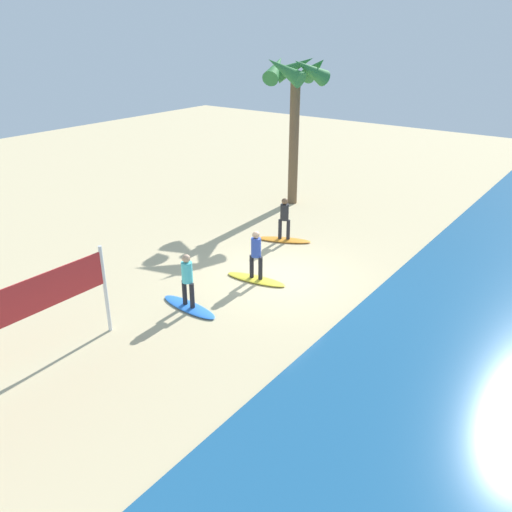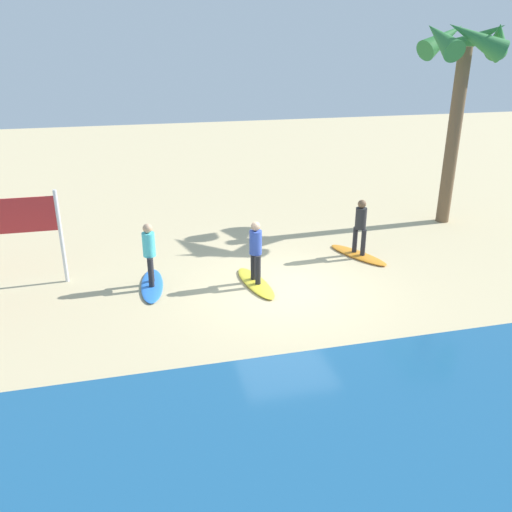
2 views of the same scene
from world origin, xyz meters
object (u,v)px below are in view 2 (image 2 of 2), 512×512
object	(u,v)px
surfer_blue	(149,250)
palm_tree	(464,60)
surfboard_orange	(358,255)
surfboard_blue	(152,285)
surfer_yellow	(256,248)
surfer_orange	(361,223)
surfboard_yellow	(256,283)

from	to	relation	value
surfer_blue	palm_tree	size ratio (longest dim) A/B	0.24
surfboard_orange	surfboard_blue	world-z (taller)	same
surfboard_orange	surfer_yellow	size ratio (longest dim) A/B	1.28
surfer_orange	surfboard_yellow	bearing A→B (deg)	19.10
surfboard_orange	surfer_blue	xyz separation A→B (m)	(6.07, 0.68, 0.99)
surfer_orange	surfer_yellow	size ratio (longest dim) A/B	1.00
surfboard_blue	surfer_blue	xyz separation A→B (m)	(0.00, 0.00, 0.99)
surfboard_yellow	surfer_yellow	distance (m)	0.99
surfer_orange	palm_tree	size ratio (longest dim) A/B	0.24
surfer_yellow	surfboard_blue	bearing A→B (deg)	-10.68
surfboard_orange	surfer_orange	xyz separation A→B (m)	(0.00, 0.00, 0.99)
surfboard_orange	surfer_yellow	distance (m)	3.75
surfer_blue	palm_tree	xyz separation A→B (m)	(-10.31, -3.04, 4.34)
surfer_yellow	surfer_orange	bearing A→B (deg)	-160.90
surfer_yellow	palm_tree	distance (m)	9.49
surfboard_yellow	palm_tree	xyz separation A→B (m)	(-7.66, -3.54, 5.33)
surfer_orange	surfer_blue	size ratio (longest dim) A/B	1.00
surfboard_orange	surfboard_blue	size ratio (longest dim) A/B	1.00
surfer_blue	palm_tree	distance (m)	11.59
surfer_orange	surfboard_yellow	xyz separation A→B (m)	(3.42, 1.18, -0.99)
surfboard_orange	surfboard_yellow	xyz separation A→B (m)	(3.42, 1.18, 0.00)
surfer_blue	surfer_yellow	bearing A→B (deg)	169.32
surfboard_blue	palm_tree	bearing A→B (deg)	110.75
surfboard_orange	surfer_yellow	world-z (taller)	surfer_yellow
surfer_yellow	surfboard_blue	xyz separation A→B (m)	(2.65, -0.50, -0.99)
surfboard_orange	surfer_blue	distance (m)	6.19
surfboard_blue	surfer_blue	bearing A→B (deg)	-71.66
surfer_orange	surfboard_blue	size ratio (longest dim) A/B	0.78
surfboard_blue	surfboard_orange	bearing A→B (deg)	100.74
surfer_blue	surfboard_blue	bearing A→B (deg)	-165.96
surfboard_yellow	surfboard_blue	bearing A→B (deg)	-109.48
surfer_blue	palm_tree	world-z (taller)	palm_tree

